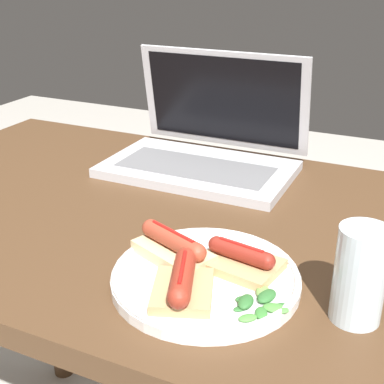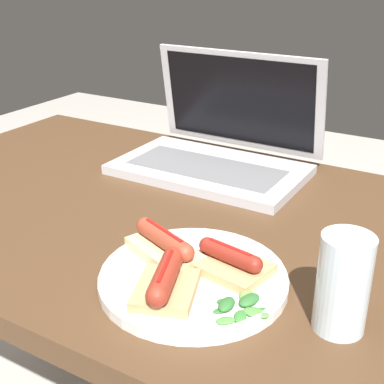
# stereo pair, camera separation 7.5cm
# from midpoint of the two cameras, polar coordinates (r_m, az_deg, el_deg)

# --- Properties ---
(desk) EXTENTS (1.26, 0.70, 0.76)m
(desk) POSITION_cam_midpoint_polar(r_m,az_deg,el_deg) (0.94, 2.16, -8.55)
(desk) COLOR #4C331E
(desk) RESTS_ON ground_plane
(laptop) EXTENTS (0.36, 0.26, 0.22)m
(laptop) POSITION_cam_midpoint_polar(r_m,az_deg,el_deg) (1.08, 4.81, 4.59)
(laptop) COLOR #B7B7BC
(laptop) RESTS_ON desk
(plate) EXTENTS (0.25, 0.25, 0.02)m
(plate) POSITION_cam_midpoint_polar(r_m,az_deg,el_deg) (0.71, 3.20, -9.18)
(plate) COLOR white
(plate) RESTS_ON desk
(sausage_toast_left) EXTENTS (0.11, 0.09, 0.04)m
(sausage_toast_left) POSITION_cam_midpoint_polar(r_m,az_deg,el_deg) (0.71, 7.08, -7.45)
(sausage_toast_left) COLOR tan
(sausage_toast_left) RESTS_ON plate
(sausage_toast_middle) EXTENTS (0.10, 0.11, 0.04)m
(sausage_toast_middle) POSITION_cam_midpoint_polar(r_m,az_deg,el_deg) (0.66, 0.45, -9.67)
(sausage_toast_middle) COLOR tan
(sausage_toast_middle) RESTS_ON plate
(sausage_toast_right) EXTENTS (0.13, 0.10, 0.04)m
(sausage_toast_right) POSITION_cam_midpoint_polar(r_m,az_deg,el_deg) (0.73, -0.04, -5.85)
(sausage_toast_right) COLOR #D6B784
(sausage_toast_right) RESTS_ON plate
(salad_pile) EXTENTS (0.07, 0.08, 0.01)m
(salad_pile) POSITION_cam_midpoint_polar(r_m,az_deg,el_deg) (0.65, 8.60, -11.98)
(salad_pile) COLOR #2D662D
(salad_pile) RESTS_ON plate
(drinking_glass) EXTENTS (0.06, 0.06, 0.12)m
(drinking_glass) POSITION_cam_midpoint_polar(r_m,az_deg,el_deg) (0.64, 19.12, -9.32)
(drinking_glass) COLOR silver
(drinking_glass) RESTS_ON desk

